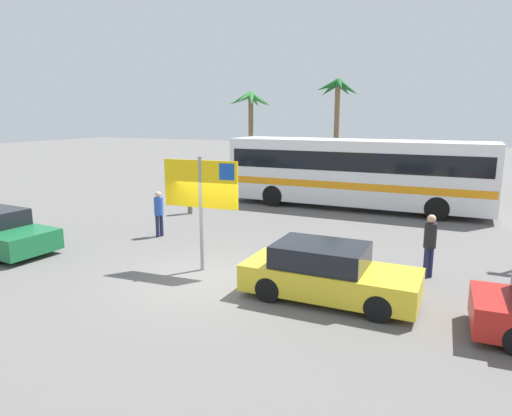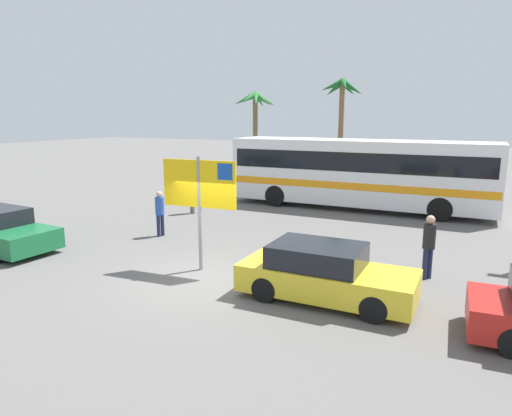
{
  "view_description": "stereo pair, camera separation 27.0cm",
  "coord_description": "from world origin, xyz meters",
  "px_view_note": "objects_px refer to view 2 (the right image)",
  "views": [
    {
      "loc": [
        6.03,
        -9.87,
        4.29
      ],
      "look_at": [
        -0.16,
        3.42,
        1.3
      ],
      "focal_mm": 32.09,
      "sensor_mm": 36.0,
      "label": 1
    },
    {
      "loc": [
        6.28,
        -9.76,
        4.29
      ],
      "look_at": [
        -0.16,
        3.42,
        1.3
      ],
      "focal_mm": 32.09,
      "sensor_mm": 36.0,
      "label": 2
    }
  ],
  "objects_px": {
    "pedestrian_by_bus": "(429,242)",
    "pedestrian_crossing_lot": "(160,210)",
    "pedestrian_near_sign": "(192,190)",
    "ferry_sign": "(201,188)",
    "bus_front_coach": "(359,170)",
    "car_yellow": "(324,274)"
  },
  "relations": [
    {
      "from": "pedestrian_near_sign",
      "to": "ferry_sign",
      "type": "bearing_deg",
      "value": -111.96
    },
    {
      "from": "pedestrian_by_bus",
      "to": "pedestrian_crossing_lot",
      "type": "xyz_separation_m",
      "value": [
        -9.11,
        0.45,
        -0.06
      ]
    },
    {
      "from": "ferry_sign",
      "to": "car_yellow",
      "type": "height_order",
      "value": "ferry_sign"
    },
    {
      "from": "pedestrian_by_bus",
      "to": "bus_front_coach",
      "type": "bearing_deg",
      "value": 150.15
    },
    {
      "from": "car_yellow",
      "to": "pedestrian_by_bus",
      "type": "distance_m",
      "value": 3.27
    },
    {
      "from": "ferry_sign",
      "to": "pedestrian_by_bus",
      "type": "bearing_deg",
      "value": 14.97
    },
    {
      "from": "bus_front_coach",
      "to": "pedestrian_by_bus",
      "type": "relative_size",
      "value": 6.83
    },
    {
      "from": "bus_front_coach",
      "to": "car_yellow",
      "type": "relative_size",
      "value": 2.91
    },
    {
      "from": "bus_front_coach",
      "to": "pedestrian_by_bus",
      "type": "height_order",
      "value": "bus_front_coach"
    },
    {
      "from": "pedestrian_by_bus",
      "to": "pedestrian_near_sign",
      "type": "xyz_separation_m",
      "value": [
        -10.27,
        4.23,
        0.04
      ]
    },
    {
      "from": "pedestrian_crossing_lot",
      "to": "pedestrian_near_sign",
      "type": "xyz_separation_m",
      "value": [
        -1.16,
        3.77,
        0.1
      ]
    },
    {
      "from": "bus_front_coach",
      "to": "ferry_sign",
      "type": "height_order",
      "value": "ferry_sign"
    },
    {
      "from": "car_yellow",
      "to": "pedestrian_crossing_lot",
      "type": "relative_size",
      "value": 2.48
    },
    {
      "from": "bus_front_coach",
      "to": "pedestrian_near_sign",
      "type": "bearing_deg",
      "value": -145.84
    },
    {
      "from": "pedestrian_crossing_lot",
      "to": "bus_front_coach",
      "type": "bearing_deg",
      "value": 70.88
    },
    {
      "from": "ferry_sign",
      "to": "pedestrian_by_bus",
      "type": "relative_size",
      "value": 1.84
    },
    {
      "from": "bus_front_coach",
      "to": "pedestrian_crossing_lot",
      "type": "relative_size",
      "value": 7.21
    },
    {
      "from": "car_yellow",
      "to": "pedestrian_crossing_lot",
      "type": "distance_m",
      "value": 7.67
    },
    {
      "from": "bus_front_coach",
      "to": "pedestrian_by_bus",
      "type": "xyz_separation_m",
      "value": [
        3.94,
        -8.52,
        -0.76
      ]
    },
    {
      "from": "pedestrian_by_bus",
      "to": "pedestrian_crossing_lot",
      "type": "distance_m",
      "value": 9.12
    },
    {
      "from": "ferry_sign",
      "to": "pedestrian_by_bus",
      "type": "xyz_separation_m",
      "value": [
        5.76,
        2.0,
        -1.3
      ]
    },
    {
      "from": "car_yellow",
      "to": "pedestrian_crossing_lot",
      "type": "height_order",
      "value": "pedestrian_crossing_lot"
    }
  ]
}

